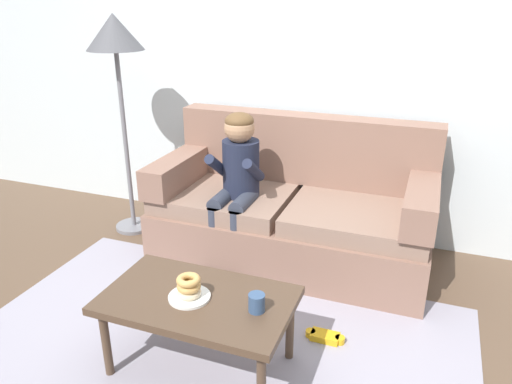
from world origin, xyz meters
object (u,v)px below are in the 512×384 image
(coffee_table, at_px, (199,305))
(mug, at_px, (257,303))
(donut, at_px, (189,292))
(toy_controller, at_px, (325,337))
(person_child, at_px, (237,176))
(couch, at_px, (293,212))
(floor_lamp, at_px, (116,48))

(coffee_table, xyz_separation_m, mug, (0.31, -0.00, 0.09))
(donut, bearing_deg, coffee_table, 32.40)
(coffee_table, height_order, toy_controller, coffee_table)
(person_child, bearing_deg, donut, -79.40)
(coffee_table, xyz_separation_m, toy_controller, (0.57, 0.43, -0.36))
(couch, xyz_separation_m, coffee_table, (-0.11, -1.32, 0.03))
(donut, bearing_deg, floor_lamp, 133.30)
(toy_controller, bearing_deg, coffee_table, -134.36)
(couch, relative_size, floor_lamp, 1.14)
(coffee_table, relative_size, toy_controller, 4.22)
(person_child, relative_size, mug, 12.24)
(floor_lamp, bearing_deg, toy_controller, -25.24)
(mug, bearing_deg, donut, -177.01)
(mug, relative_size, toy_controller, 0.40)
(coffee_table, height_order, floor_lamp, floor_lamp)
(donut, distance_m, toy_controller, 0.87)
(toy_controller, bearing_deg, donut, -134.62)
(coffee_table, distance_m, donut, 0.09)
(couch, relative_size, coffee_table, 2.05)
(floor_lamp, bearing_deg, coffee_table, -45.39)
(couch, height_order, person_child, person_child)
(mug, bearing_deg, toy_controller, 59.63)
(person_child, xyz_separation_m, donut, (0.21, -1.13, -0.20))
(coffee_table, distance_m, floor_lamp, 2.13)
(mug, xyz_separation_m, toy_controller, (0.25, 0.43, -0.45))
(person_child, bearing_deg, coffee_table, -77.39)
(mug, xyz_separation_m, floor_lamp, (-1.60, 1.30, 0.99))
(coffee_table, height_order, mug, mug)
(donut, height_order, mug, mug)
(couch, relative_size, mug, 21.68)
(coffee_table, xyz_separation_m, donut, (-0.04, -0.02, 0.08))
(person_child, height_order, donut, person_child)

